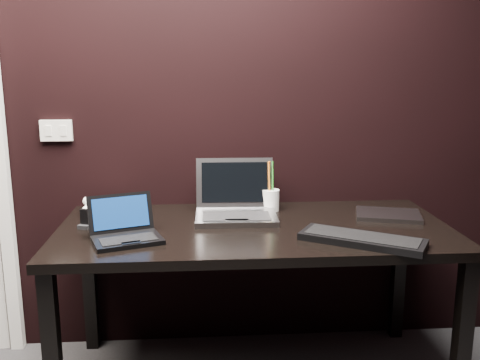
{
  "coord_description": "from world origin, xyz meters",
  "views": [
    {
      "loc": [
        0.07,
        -0.82,
        1.43
      ],
      "look_at": [
        0.23,
        1.35,
        0.96
      ],
      "focal_mm": 40.0,
      "sensor_mm": 36.0,
      "label": 1
    }
  ],
  "objects": [
    {
      "name": "silver_laptop",
      "position": [
        0.23,
        1.54,
        0.79
      ],
      "size": [
        0.37,
        0.34,
        0.25
      ],
      "color": "gray",
      "rests_on": "desk"
    },
    {
      "name": "desk",
      "position": [
        0.3,
        1.4,
        0.66
      ],
      "size": [
        1.7,
        0.8,
        0.74
      ],
      "color": "black",
      "rests_on": "ground"
    },
    {
      "name": "netbook",
      "position": [
        -0.24,
        1.25,
        0.77
      ],
      "size": [
        0.33,
        0.31,
        0.17
      ],
      "color": "black",
      "rests_on": "desk"
    },
    {
      "name": "desk_phone",
      "position": [
        -0.39,
        1.63,
        0.77
      ],
      "size": [
        0.2,
        0.17,
        0.09
      ],
      "color": "white",
      "rests_on": "desk"
    },
    {
      "name": "pen_cup",
      "position": [
        0.4,
        1.65,
        0.8
      ],
      "size": [
        0.11,
        0.11,
        0.24
      ],
      "color": "white",
      "rests_on": "desk"
    },
    {
      "name": "wall_back",
      "position": [
        0.0,
        1.8,
        1.3
      ],
      "size": [
        4.0,
        0.0,
        4.0
      ],
      "primitive_type": "plane",
      "rotation": [
        1.57,
        0.0,
        0.0
      ],
      "color": "black",
      "rests_on": "ground"
    },
    {
      "name": "mobile_phone",
      "position": [
        -0.43,
        1.43,
        0.77
      ],
      "size": [
        0.06,
        0.05,
        0.08
      ],
      "color": "black",
      "rests_on": "desk"
    },
    {
      "name": "wall_switch",
      "position": [
        -0.62,
        1.79,
        1.12
      ],
      "size": [
        0.15,
        0.02,
        0.1
      ],
      "color": "silver",
      "rests_on": "wall_back"
    },
    {
      "name": "closed_laptop",
      "position": [
        0.93,
        1.5,
        0.75
      ],
      "size": [
        0.33,
        0.28,
        0.02
      ],
      "color": "gray",
      "rests_on": "desk"
    },
    {
      "name": "ext_keyboard",
      "position": [
        0.7,
        1.15,
        0.75
      ],
      "size": [
        0.5,
        0.39,
        0.03
      ],
      "color": "black",
      "rests_on": "desk"
    }
  ]
}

